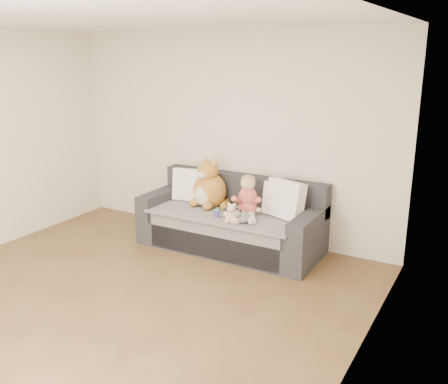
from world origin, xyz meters
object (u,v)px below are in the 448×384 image
Objects in this scene: teddy_bear at (231,214)px; sippy_cup at (217,212)px; toddler at (247,199)px; sofa at (232,223)px; plush_cat at (209,187)px.

teddy_bear reaches higher than sippy_cup.
toddler is at bearing 35.88° from sippy_cup.
sofa is 4.39× the size of toddler.
teddy_bear is 1.98× the size of sippy_cup.
teddy_bear is (0.21, -0.39, 0.26)m from sofa.
plush_cat is 5.55× the size of sippy_cup.
toddler is 2.18× the size of teddy_bear.
plush_cat is at bearing 133.18° from sippy_cup.
plush_cat reaches higher than sofa.
sippy_cup is at bearing -93.72° from sofa.
toddler reaches higher than teddy_bear.
toddler is at bearing 70.69° from teddy_bear.
teddy_bear is at bearing -61.98° from sofa.
sippy_cup is (0.32, -0.34, -0.17)m from plush_cat.
sofa reaches higher than teddy_bear.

